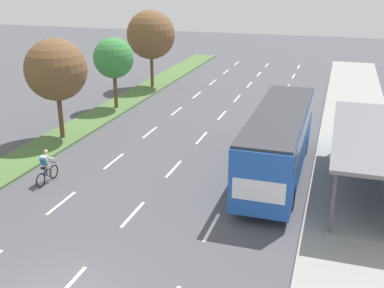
# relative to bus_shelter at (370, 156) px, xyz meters

# --- Properties ---
(median_strip) EXTENTS (2.60, 52.00, 0.12)m
(median_strip) POSITION_rel_bus_shelter_xyz_m (-17.83, 8.77, -1.81)
(median_strip) COLOR #4C7038
(median_strip) RESTS_ON ground
(sidewalk_right) EXTENTS (4.50, 52.00, 0.15)m
(sidewalk_right) POSITION_rel_bus_shelter_xyz_m (-0.28, 8.77, -1.79)
(sidewalk_right) COLOR gray
(sidewalk_right) RESTS_ON ground
(lane_divider_left) EXTENTS (0.14, 48.72, 0.01)m
(lane_divider_left) POSITION_rel_bus_shelter_xyz_m (-13.03, 7.63, -1.86)
(lane_divider_left) COLOR white
(lane_divider_left) RESTS_ON ground
(lane_divider_center) EXTENTS (0.14, 48.72, 0.01)m
(lane_divider_center) POSITION_rel_bus_shelter_xyz_m (-9.53, 7.63, -1.86)
(lane_divider_center) COLOR white
(lane_divider_center) RESTS_ON ground
(lane_divider_right) EXTENTS (0.14, 48.72, 0.01)m
(lane_divider_right) POSITION_rel_bus_shelter_xyz_m (-6.03, 7.63, -1.86)
(lane_divider_right) COLOR white
(lane_divider_right) RESTS_ON ground
(bus_shelter) EXTENTS (2.90, 10.13, 2.86)m
(bus_shelter) POSITION_rel_bus_shelter_xyz_m (0.00, 0.00, 0.00)
(bus_shelter) COLOR gray
(bus_shelter) RESTS_ON sidewalk_right
(bus) EXTENTS (2.54, 11.29, 3.37)m
(bus) POSITION_rel_bus_shelter_xyz_m (-4.28, 0.85, 0.20)
(bus) COLOR #2356B2
(bus) RESTS_ON ground
(cyclist) EXTENTS (0.46, 1.82, 1.71)m
(cyclist) POSITION_rel_bus_shelter_xyz_m (-14.84, -3.61, -1.08)
(cyclist) COLOR black
(cyclist) RESTS_ON ground
(median_tree_third) EXTENTS (3.69, 3.69, 6.07)m
(median_tree_third) POSITION_rel_bus_shelter_xyz_m (-17.70, 2.23, 2.46)
(median_tree_third) COLOR brown
(median_tree_third) RESTS_ON median_strip
(median_tree_fourth) EXTENTS (2.98, 2.98, 5.24)m
(median_tree_fourth) POSITION_rel_bus_shelter_xyz_m (-17.59, 9.44, 1.98)
(median_tree_fourth) COLOR brown
(median_tree_fourth) RESTS_ON median_strip
(median_tree_fifth) EXTENTS (4.19, 4.19, 6.68)m
(median_tree_fifth) POSITION_rel_bus_shelter_xyz_m (-17.60, 16.65, 2.82)
(median_tree_fifth) COLOR brown
(median_tree_fifth) RESTS_ON median_strip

